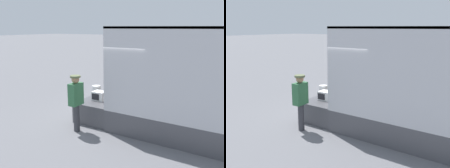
% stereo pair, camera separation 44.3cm
% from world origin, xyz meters
% --- Properties ---
extents(ground_plane, '(160.00, 160.00, 0.00)m').
position_xyz_m(ground_plane, '(0.00, 0.00, 0.00)').
color(ground_plane, slate).
extents(tailgate_deck, '(1.26, 2.28, 0.67)m').
position_xyz_m(tailgate_deck, '(-0.63, 0.00, 0.33)').
color(tailgate_deck, '#4C4C51').
rests_on(tailgate_deck, ground).
extents(microwave, '(0.44, 0.37, 0.30)m').
position_xyz_m(microwave, '(-0.68, -0.41, 0.82)').
color(microwave, white).
rests_on(microwave, tailgate_deck).
extents(portable_generator, '(0.56, 0.50, 0.54)m').
position_xyz_m(portable_generator, '(-0.67, 0.61, 0.87)').
color(portable_generator, black).
rests_on(portable_generator, tailgate_deck).
extents(orange_bucket, '(0.30, 0.30, 0.37)m').
position_xyz_m(orange_bucket, '(-1.07, -0.05, 0.85)').
color(orange_bucket, silver).
rests_on(orange_bucket, tailgate_deck).
extents(worker_person, '(0.30, 0.44, 1.69)m').
position_xyz_m(worker_person, '(-0.71, -1.59, 1.04)').
color(worker_person, '#38383D').
rests_on(worker_person, ground).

